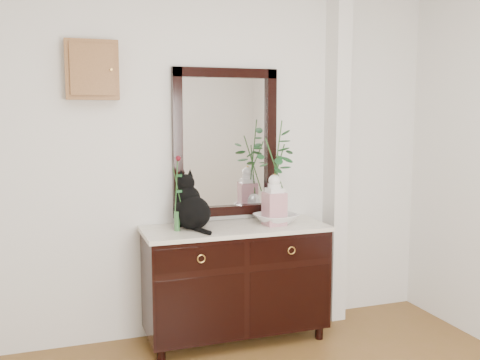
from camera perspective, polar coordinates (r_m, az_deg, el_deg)
name	(u,v)px	position (r m, az deg, el deg)	size (l,w,h in m)	color
wall_back	(212,155)	(3.99, -2.99, 2.67)	(3.60, 0.04, 2.70)	silver
pilaster	(336,153)	(4.31, 10.23, 2.89)	(0.12, 0.20, 2.70)	silver
sideboard	(236,277)	(3.96, -0.48, -10.31)	(1.33, 0.52, 0.82)	black
wall_mirror	(225,143)	(4.00, -1.57, 3.98)	(0.80, 0.06, 1.10)	black
key_cabinet	(92,70)	(3.81, -15.52, 11.24)	(0.35, 0.10, 0.40)	brown
cat	(192,201)	(3.77, -5.18, -2.27)	(0.27, 0.34, 0.39)	black
lotus_bowl	(276,219)	(3.96, 3.85, -4.14)	(0.30, 0.30, 0.07)	silver
vase_branches	(276,171)	(3.91, 3.89, 1.02)	(0.36, 0.36, 0.75)	silver
bud_vase_rose	(177,193)	(3.70, -6.78, -1.37)	(0.06, 0.06, 0.53)	#326432
ginger_jar	(274,199)	(3.88, 3.69, -2.05)	(0.14, 0.14, 0.38)	silver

